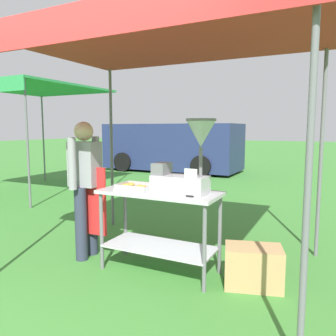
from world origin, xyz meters
TOP-DOWN VIEW (x-y plane):
  - ground_plane at (0.00, 6.00)m, footprint 70.00×70.00m
  - stall_canopy at (0.19, 1.28)m, footprint 3.19×2.33m
  - donut_cart at (0.19, 1.18)m, footprint 1.29×0.56m
  - donut_tray at (-0.05, 1.10)m, footprint 0.39×0.29m
  - donut_fryer at (0.51, 1.17)m, footprint 0.65×0.29m
  - menu_sign at (0.60, 1.04)m, footprint 0.13×0.05m
  - vendor at (-0.77, 1.14)m, footprint 0.46×0.53m
  - supply_crate at (1.17, 1.26)m, footprint 0.62×0.48m
  - van_navy at (-3.43, 8.96)m, footprint 4.84×2.14m
  - neighbour_tent at (-4.62, 3.89)m, footprint 2.66×2.89m

SIDE VIEW (x-z plane):
  - ground_plane at x=0.00m, z-range 0.00..0.00m
  - supply_crate at x=1.17m, z-range 0.00..0.40m
  - donut_cart at x=0.19m, z-range 0.20..1.08m
  - van_navy at x=-3.43m, z-range 0.03..1.72m
  - vendor at x=-0.77m, z-range 0.10..1.71m
  - donut_tray at x=-0.05m, z-range 0.87..0.94m
  - menu_sign at x=0.60m, z-range 0.86..1.13m
  - donut_fryer at x=0.51m, z-range 0.81..1.56m
  - stall_canopy at x=0.19m, z-range 1.15..3.63m
  - neighbour_tent at x=-4.62m, z-range 1.17..3.67m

